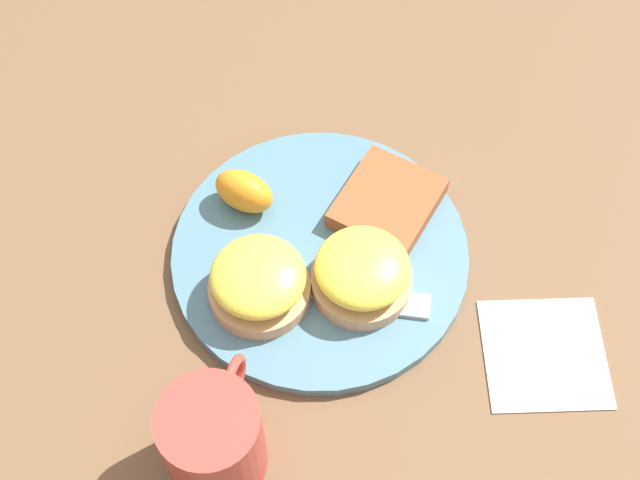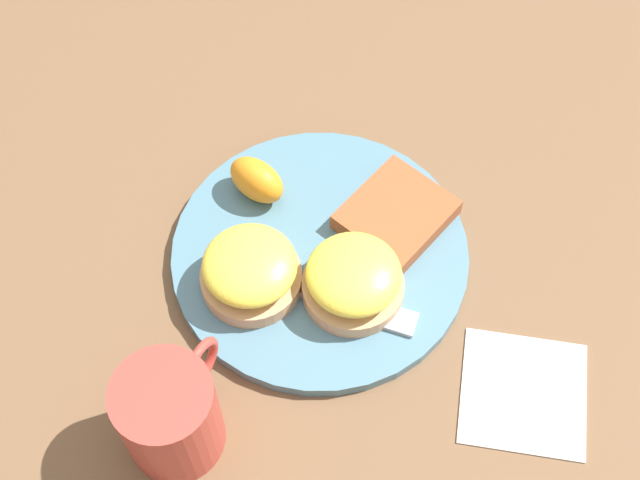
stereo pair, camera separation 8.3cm
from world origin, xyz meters
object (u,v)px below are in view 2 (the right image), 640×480
(cup, at_px, (171,415))
(sandwich_benedict_right, at_px, (353,279))
(hashbrown_patty, at_px, (396,215))
(orange_wedge, at_px, (257,180))
(fork, at_px, (327,298))
(sandwich_benedict_left, at_px, (250,270))

(cup, bearing_deg, sandwich_benedict_right, -21.30)
(hashbrown_patty, distance_m, orange_wedge, 0.14)
(hashbrown_patty, height_order, orange_wedge, orange_wedge)
(sandwich_benedict_right, height_order, fork, sandwich_benedict_right)
(sandwich_benedict_left, xyz_separation_m, orange_wedge, (0.09, 0.05, -0.00))
(orange_wedge, bearing_deg, sandwich_benedict_right, -112.83)
(sandwich_benedict_right, bearing_deg, orange_wedge, 67.17)
(fork, bearing_deg, sandwich_benedict_left, 103.85)
(sandwich_benedict_left, bearing_deg, hashbrown_patty, -35.38)
(sandwich_benedict_left, height_order, fork, sandwich_benedict_left)
(sandwich_benedict_right, bearing_deg, fork, 135.90)
(hashbrown_patty, distance_m, cup, 0.29)
(hashbrown_patty, xyz_separation_m, cup, (-0.28, 0.08, 0.03))
(sandwich_benedict_left, height_order, sandwich_benedict_right, same)
(sandwich_benedict_right, height_order, orange_wedge, sandwich_benedict_right)
(hashbrown_patty, xyz_separation_m, orange_wedge, (-0.03, 0.13, 0.01))
(sandwich_benedict_right, xyz_separation_m, hashbrown_patty, (0.09, -0.00, -0.01))
(cup, bearing_deg, fork, -18.18)
(sandwich_benedict_right, bearing_deg, hashbrown_patty, -1.16)
(sandwich_benedict_right, bearing_deg, sandwich_benedict_left, 111.99)
(fork, bearing_deg, orange_wedge, 57.35)
(sandwich_benedict_left, bearing_deg, cup, -174.79)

